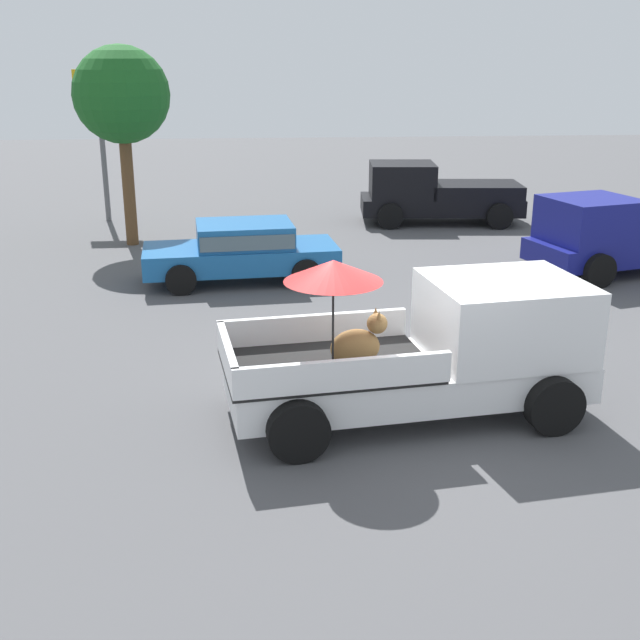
% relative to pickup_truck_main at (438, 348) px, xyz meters
% --- Properties ---
extents(ground_plane, '(80.00, 80.00, 0.00)m').
position_rel_pickup_truck_main_xyz_m(ground_plane, '(-0.43, -0.04, -0.98)').
color(ground_plane, '#4C4C4F').
extents(pickup_truck_main, '(5.25, 2.79, 2.40)m').
position_rel_pickup_truck_main_xyz_m(pickup_truck_main, '(0.00, 0.00, 0.00)').
color(pickup_truck_main, black).
rests_on(pickup_truck_main, ground).
extents(pickup_truck_red, '(5.10, 3.12, 1.80)m').
position_rel_pickup_truck_main_xyz_m(pickup_truck_red, '(6.09, 7.32, -0.10)').
color(pickup_truck_red, black).
rests_on(pickup_truck_red, ground).
extents(pickup_truck_far, '(4.94, 2.50, 1.80)m').
position_rel_pickup_truck_main_xyz_m(pickup_truck_far, '(2.94, 13.36, -0.10)').
color(pickup_truck_far, black).
rests_on(pickup_truck_far, ground).
extents(parked_sedan_near, '(4.44, 2.28, 1.33)m').
position_rel_pickup_truck_main_xyz_m(parked_sedan_near, '(-2.79, 7.24, -0.24)').
color(parked_sedan_near, black).
rests_on(parked_sedan_near, ground).
extents(motel_sign, '(1.40, 0.16, 4.47)m').
position_rel_pickup_truck_main_xyz_m(motel_sign, '(-6.99, 14.51, 2.20)').
color(motel_sign, '#59595B').
rests_on(motel_sign, ground).
extents(tree_by_lot, '(2.47, 2.47, 5.14)m').
position_rel_pickup_truck_main_xyz_m(tree_by_lot, '(-5.80, 11.16, 2.88)').
color(tree_by_lot, brown).
rests_on(tree_by_lot, ground).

